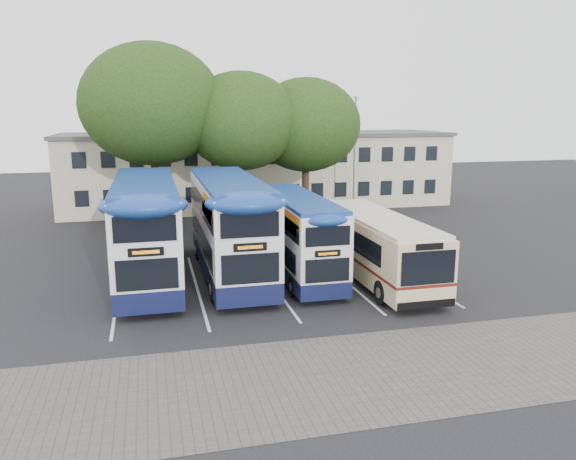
{
  "coord_description": "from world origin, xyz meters",
  "views": [
    {
      "loc": [
        -9.14,
        -20.08,
        8.0
      ],
      "look_at": [
        -2.9,
        5.0,
        2.5
      ],
      "focal_mm": 35.0,
      "sensor_mm": 36.0,
      "label": 1
    }
  ],
  "objects_px": {
    "tree_mid": "(241,121)",
    "bus_dd_mid": "(229,222)",
    "tree_left": "(152,104)",
    "lamp_post": "(355,150)",
    "bus_dd_right": "(297,232)",
    "bus_single": "(375,243)",
    "bus_dd_left": "(146,225)",
    "tree_right": "(306,125)"
  },
  "relations": [
    {
      "from": "tree_right",
      "to": "bus_dd_right",
      "type": "relative_size",
      "value": 1.08
    },
    {
      "from": "tree_right",
      "to": "bus_dd_right",
      "type": "bearing_deg",
      "value": -107.46
    },
    {
      "from": "tree_left",
      "to": "bus_single",
      "type": "distance_m",
      "value": 17.87
    },
    {
      "from": "lamp_post",
      "to": "bus_dd_left",
      "type": "distance_m",
      "value": 20.36
    },
    {
      "from": "tree_left",
      "to": "bus_dd_mid",
      "type": "relative_size",
      "value": 1.06
    },
    {
      "from": "tree_left",
      "to": "bus_dd_right",
      "type": "distance_m",
      "value": 14.85
    },
    {
      "from": "lamp_post",
      "to": "bus_dd_left",
      "type": "xyz_separation_m",
      "value": [
        -15.39,
        -13.11,
        -2.41
      ]
    },
    {
      "from": "tree_mid",
      "to": "bus_dd_mid",
      "type": "xyz_separation_m",
      "value": [
        -2.39,
        -10.43,
        -4.66
      ]
    },
    {
      "from": "tree_mid",
      "to": "bus_dd_left",
      "type": "height_order",
      "value": "tree_mid"
    },
    {
      "from": "bus_dd_right",
      "to": "tree_mid",
      "type": "bearing_deg",
      "value": 94.27
    },
    {
      "from": "lamp_post",
      "to": "bus_single",
      "type": "xyz_separation_m",
      "value": [
        -4.7,
        -15.53,
        -3.31
      ]
    },
    {
      "from": "tree_right",
      "to": "bus_dd_left",
      "type": "bearing_deg",
      "value": -134.8
    },
    {
      "from": "bus_dd_mid",
      "to": "bus_dd_right",
      "type": "distance_m",
      "value": 3.38
    },
    {
      "from": "tree_right",
      "to": "bus_dd_right",
      "type": "height_order",
      "value": "tree_right"
    },
    {
      "from": "tree_mid",
      "to": "bus_dd_mid",
      "type": "bearing_deg",
      "value": -102.91
    },
    {
      "from": "tree_left",
      "to": "bus_dd_right",
      "type": "relative_size",
      "value": 1.29
    },
    {
      "from": "bus_single",
      "to": "tree_right",
      "type": "bearing_deg",
      "value": 88.8
    },
    {
      "from": "bus_dd_mid",
      "to": "tree_left",
      "type": "bearing_deg",
      "value": 106.79
    },
    {
      "from": "tree_mid",
      "to": "bus_dd_mid",
      "type": "height_order",
      "value": "tree_mid"
    },
    {
      "from": "tree_mid",
      "to": "bus_dd_right",
      "type": "xyz_separation_m",
      "value": [
        0.84,
        -11.29,
        -5.14
      ]
    },
    {
      "from": "tree_mid",
      "to": "tree_right",
      "type": "relative_size",
      "value": 1.03
    },
    {
      "from": "bus_dd_left",
      "to": "bus_dd_right",
      "type": "bearing_deg",
      "value": -8.03
    },
    {
      "from": "lamp_post",
      "to": "bus_dd_left",
      "type": "height_order",
      "value": "lamp_post"
    },
    {
      "from": "tree_left",
      "to": "bus_dd_left",
      "type": "relative_size",
      "value": 1.06
    },
    {
      "from": "bus_dd_left",
      "to": "bus_dd_right",
      "type": "relative_size",
      "value": 1.22
    },
    {
      "from": "tree_mid",
      "to": "bus_dd_left",
      "type": "distance_m",
      "value": 12.94
    },
    {
      "from": "bus_dd_mid",
      "to": "bus_single",
      "type": "distance_m",
      "value": 7.17
    },
    {
      "from": "tree_left",
      "to": "bus_dd_mid",
      "type": "xyz_separation_m",
      "value": [
        3.3,
        -10.94,
        -5.74
      ]
    },
    {
      "from": "bus_dd_left",
      "to": "bus_single",
      "type": "xyz_separation_m",
      "value": [
        10.69,
        -2.42,
        -0.9
      ]
    },
    {
      "from": "bus_dd_left",
      "to": "bus_dd_right",
      "type": "xyz_separation_m",
      "value": [
        7.18,
        -1.01,
        -0.49
      ]
    },
    {
      "from": "bus_single",
      "to": "bus_dd_right",
      "type": "bearing_deg",
      "value": 158.12
    },
    {
      "from": "lamp_post",
      "to": "bus_dd_mid",
      "type": "bearing_deg",
      "value": -130.81
    },
    {
      "from": "bus_dd_right",
      "to": "tree_left",
      "type": "bearing_deg",
      "value": 118.96
    },
    {
      "from": "tree_left",
      "to": "bus_single",
      "type": "xyz_separation_m",
      "value": [
        10.04,
        -13.21,
        -6.62
      ]
    },
    {
      "from": "tree_left",
      "to": "bus_dd_left",
      "type": "bearing_deg",
      "value": -93.42
    },
    {
      "from": "lamp_post",
      "to": "bus_dd_mid",
      "type": "distance_m",
      "value": 17.68
    },
    {
      "from": "lamp_post",
      "to": "tree_left",
      "type": "xyz_separation_m",
      "value": [
        -14.75,
        -2.32,
        3.31
      ]
    },
    {
      "from": "tree_left",
      "to": "tree_mid",
      "type": "height_order",
      "value": "tree_left"
    },
    {
      "from": "bus_dd_left",
      "to": "bus_dd_mid",
      "type": "bearing_deg",
      "value": -2.14
    },
    {
      "from": "bus_dd_right",
      "to": "bus_single",
      "type": "bearing_deg",
      "value": -21.88
    },
    {
      "from": "tree_left",
      "to": "lamp_post",
      "type": "bearing_deg",
      "value": 8.94
    },
    {
      "from": "tree_right",
      "to": "bus_single",
      "type": "bearing_deg",
      "value": -91.2
    }
  ]
}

